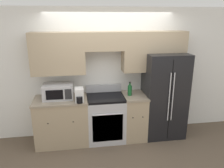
{
  "coord_description": "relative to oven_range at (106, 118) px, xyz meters",
  "views": [
    {
      "loc": [
        -0.62,
        -3.67,
        2.4
      ],
      "look_at": [
        0.0,
        0.31,
        1.17
      ],
      "focal_mm": 35.0,
      "sensor_mm": 36.0,
      "label": 1
    }
  ],
  "objects": [
    {
      "name": "coffee_maker",
      "position": [
        -0.51,
        -0.19,
        0.57
      ],
      "size": [
        0.16,
        0.27,
        0.25
      ],
      "color": "white",
      "rests_on": "lower_cabinets_left"
    },
    {
      "name": "wall_back",
      "position": [
        0.13,
        0.28,
        1.0
      ],
      "size": [
        8.0,
        0.39,
        2.6
      ],
      "color": "white",
      "rests_on": "ground_plane"
    },
    {
      "name": "lower_cabinets_right",
      "position": [
        0.58,
        -0.0,
        -0.0
      ],
      "size": [
        0.46,
        0.64,
        0.92
      ],
      "color": "tan",
      "rests_on": "ground_plane"
    },
    {
      "name": "bottle",
      "position": [
        0.48,
        -0.01,
        0.56
      ],
      "size": [
        0.08,
        0.08,
        0.28
      ],
      "color": "#195928",
      "rests_on": "lower_cabinets_right"
    },
    {
      "name": "oven_range",
      "position": [
        0.0,
        0.0,
        0.0
      ],
      "size": [
        0.73,
        0.65,
        1.08
      ],
      "color": "#B7B7BC",
      "rests_on": "ground_plane"
    },
    {
      "name": "ground_plane",
      "position": [
        0.13,
        -0.31,
        -0.46
      ],
      "size": [
        12.0,
        12.0,
        0.0
      ],
      "primitive_type": "plane",
      "color": "brown"
    },
    {
      "name": "lower_cabinets_left",
      "position": [
        -0.86,
        -0.0,
        -0.0
      ],
      "size": [
        1.02,
        0.64,
        0.92
      ],
      "color": "tan",
      "rests_on": "ground_plane"
    },
    {
      "name": "microwave",
      "position": [
        -0.9,
        0.05,
        0.59
      ],
      "size": [
        0.56,
        0.39,
        0.28
      ],
      "color": "#B7B7BC",
      "rests_on": "lower_cabinets_left"
    },
    {
      "name": "refrigerator",
      "position": [
        1.21,
        0.07,
        0.4
      ],
      "size": [
        0.82,
        0.79,
        1.74
      ],
      "color": "black",
      "rests_on": "ground_plane"
    }
  ]
}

